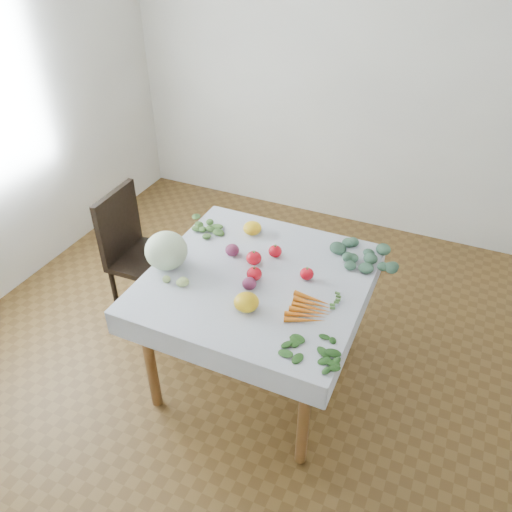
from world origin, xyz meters
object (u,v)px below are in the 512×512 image
Objects in this scene: table at (258,291)px; heirloom_back at (252,228)px; carrot_bunch at (310,309)px; chair at (135,247)px; cabbage at (166,251)px.

heirloom_back reaches higher than table.
carrot_bunch is (0.34, -0.15, 0.12)m from table.
table is at bearing -61.56° from heirloom_back.
chair is at bearing 166.70° from table.
heirloom_back is (0.79, 0.13, 0.28)m from chair.
chair is 8.20× the size of heirloom_back.
table is at bearing 13.83° from cabbage.
table is 0.53m from cabbage.
cabbage is (0.51, -0.35, 0.34)m from chair.
heirloom_back is at bearing 136.19° from carrot_bunch.
carrot_bunch is at bearing -16.22° from chair.
table is 4.40× the size of cabbage.
chair reaches higher than table.
cabbage reaches higher than carrot_bunch.
table is 9.10× the size of heirloom_back.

